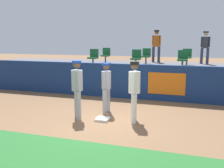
# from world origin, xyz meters

# --- Properties ---
(ground_plane) EXTENTS (60.00, 60.00, 0.00)m
(ground_plane) POSITION_xyz_m (0.00, 0.00, 0.00)
(ground_plane) COLOR brown
(grass_foreground_strip) EXTENTS (18.00, 2.80, 0.01)m
(grass_foreground_strip) POSITION_xyz_m (0.00, -3.07, 0.00)
(grass_foreground_strip) COLOR #26662B
(grass_foreground_strip) RESTS_ON ground_plane
(first_base) EXTENTS (0.40, 0.40, 0.08)m
(first_base) POSITION_xyz_m (-0.09, 0.01, 0.04)
(first_base) COLOR white
(first_base) RESTS_ON ground_plane
(player_fielder_home) EXTENTS (0.41, 0.60, 1.87)m
(player_fielder_home) POSITION_xyz_m (0.89, 0.18, 1.08)
(player_fielder_home) COLOR white
(player_fielder_home) RESTS_ON ground_plane
(player_runner_visitor) EXTENTS (0.50, 0.50, 1.88)m
(player_runner_visitor) POSITION_xyz_m (-0.92, -0.02, 1.09)
(player_runner_visitor) COLOR #9EA3AD
(player_runner_visitor) RESTS_ON ground_plane
(player_coach_visitor) EXTENTS (0.35, 0.48, 1.73)m
(player_coach_visitor) POSITION_xyz_m (-0.27, 0.91, 1.00)
(player_coach_visitor) COLOR #9EA3AD
(player_coach_visitor) RESTS_ON ground_plane
(field_wall) EXTENTS (18.00, 0.26, 1.49)m
(field_wall) POSITION_xyz_m (0.01, 3.24, 0.75)
(field_wall) COLOR navy
(field_wall) RESTS_ON ground_plane
(bleacher_platform) EXTENTS (18.00, 4.80, 1.21)m
(bleacher_platform) POSITION_xyz_m (0.00, 5.81, 0.60)
(bleacher_platform) COLOR #59595E
(bleacher_platform) RESTS_ON ground_plane
(seat_back_right) EXTENTS (0.46, 0.44, 0.84)m
(seat_back_right) POSITION_xyz_m (2.26, 6.48, 1.68)
(seat_back_right) COLOR #4C4C51
(seat_back_right) RESTS_ON bleacher_platform
(seat_front_right) EXTENTS (0.45, 0.44, 0.84)m
(seat_front_right) POSITION_xyz_m (2.10, 4.68, 1.68)
(seat_front_right) COLOR #4C4C51
(seat_front_right) RESTS_ON bleacher_platform
(seat_front_left) EXTENTS (0.45, 0.44, 0.84)m
(seat_front_left) POSITION_xyz_m (-2.25, 4.68, 1.68)
(seat_front_left) COLOR #4C4C51
(seat_front_left) RESTS_ON bleacher_platform
(seat_front_center) EXTENTS (0.45, 0.44, 0.84)m
(seat_front_center) POSITION_xyz_m (-0.05, 4.68, 1.68)
(seat_front_center) COLOR #4C4C51
(seat_front_center) RESTS_ON bleacher_platform
(seat_back_left) EXTENTS (0.45, 0.44, 0.84)m
(seat_back_left) POSITION_xyz_m (-2.21, 6.48, 1.68)
(seat_back_left) COLOR #4C4C51
(seat_back_left) RESTS_ON bleacher_platform
(seat_back_center) EXTENTS (0.44, 0.44, 0.84)m
(seat_back_center) POSITION_xyz_m (0.12, 6.48, 1.68)
(seat_back_center) COLOR #4C4C51
(seat_back_center) RESTS_ON bleacher_platform
(spectator_hooded) EXTENTS (0.47, 0.41, 1.74)m
(spectator_hooded) POSITION_xyz_m (3.15, 7.36, 2.22)
(spectator_hooded) COLOR #33384C
(spectator_hooded) RESTS_ON bleacher_platform
(spectator_capped) EXTENTS (0.51, 0.39, 1.84)m
(spectator_capped) POSITION_xyz_m (0.50, 7.61, 2.28)
(spectator_capped) COLOR #33384C
(spectator_capped) RESTS_ON bleacher_platform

